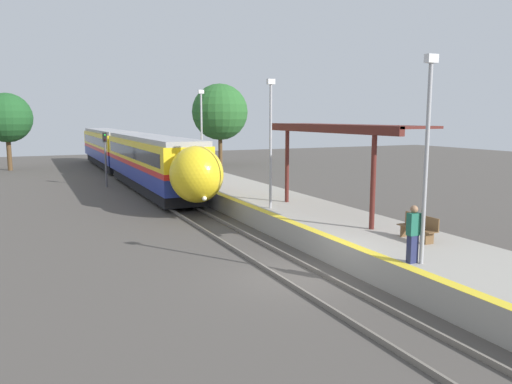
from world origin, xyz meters
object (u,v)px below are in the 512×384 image
(person_waiting, at_px, (413,233))
(lamppost_near, at_px, (427,148))
(lamppost_mid, at_px, (271,136))
(platform_bench, at_px, (419,227))
(railway_signal, at_px, (105,154))
(train, at_px, (128,153))
(lamppost_far, at_px, (202,131))

(person_waiting, distance_m, lamppost_near, 2.51)
(lamppost_mid, bearing_deg, person_waiting, -91.17)
(lamppost_near, distance_m, lamppost_mid, 9.97)
(platform_bench, xyz_separation_m, railway_signal, (-6.91, 25.41, 1.10))
(lamppost_near, bearing_deg, lamppost_mid, 90.00)
(person_waiting, distance_m, railway_signal, 27.88)
(train, relative_size, person_waiting, 23.17)
(person_waiting, height_order, lamppost_far, lamppost_far)
(railway_signal, bearing_deg, platform_bench, -74.78)
(platform_bench, height_order, lamppost_mid, lamppost_mid)
(platform_bench, distance_m, railway_signal, 26.36)
(train, height_order, lamppost_far, lamppost_far)
(train, xyz_separation_m, railway_signal, (-2.52, -4.38, 0.27))
(lamppost_near, bearing_deg, train, 94.39)
(platform_bench, relative_size, lamppost_mid, 0.27)
(person_waiting, distance_m, lamppost_far, 19.92)
(person_waiting, bearing_deg, train, 94.06)
(lamppost_mid, bearing_deg, train, 96.36)
(platform_bench, bearing_deg, lamppost_near, -131.13)
(lamppost_near, relative_size, lamppost_far, 1.00)
(train, height_order, lamppost_near, lamppost_near)
(train, relative_size, railway_signal, 9.83)
(lamppost_near, xyz_separation_m, lamppost_mid, (0.00, 9.97, 0.00))
(platform_bench, xyz_separation_m, lamppost_mid, (-1.94, 7.74, 2.92))
(train, xyz_separation_m, person_waiting, (2.26, -31.84, -0.41))
(lamppost_mid, xyz_separation_m, lamppost_far, (0.00, 9.97, 0.00))
(person_waiting, xyz_separation_m, railway_signal, (-4.78, 27.46, 0.68))
(lamppost_near, bearing_deg, railway_signal, 100.21)
(railway_signal, bearing_deg, person_waiting, -80.14)
(train, height_order, platform_bench, train)
(train, height_order, person_waiting, train)
(train, relative_size, lamppost_far, 6.67)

